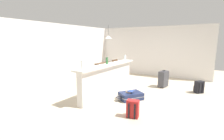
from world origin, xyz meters
TOP-DOWN VIEW (x-y plane):
  - ground_plane at (0.00, 0.00)m, footprint 13.00×13.00m
  - wall_back at (0.00, 3.05)m, footprint 6.60×0.10m
  - wall_right at (3.05, 0.30)m, footprint 0.10×6.00m
  - partition_half_wall at (-0.75, 0.32)m, footprint 2.80×0.20m
  - bar_countertop at (-0.75, 0.32)m, footprint 2.96×0.40m
  - bottle_white at (-1.96, 0.37)m, footprint 0.06×0.06m
  - bottle_green at (-0.78, 0.35)m, footprint 0.07×0.07m
  - bottle_clear at (0.52, 0.35)m, footprint 0.07×0.07m
  - dining_table at (1.24, 1.66)m, footprint 1.10×0.80m
  - dining_chair_near_partition at (1.24, 1.16)m, footprint 0.42×0.42m
  - pendant_lamp at (1.29, 1.65)m, footprint 0.34×0.34m
  - suitcase_flat_navy at (-0.81, -0.55)m, footprint 0.87×0.80m
  - backpack_black at (1.02, -2.29)m, footprint 0.34×0.34m
  - backpack_red at (-1.88, -1.12)m, footprint 0.29×0.31m
  - suitcase_upright_charcoal at (1.10, -1.04)m, footprint 0.48×0.32m
  - book_stack at (-0.82, -0.54)m, footprint 0.26×0.23m

SIDE VIEW (x-z plane):
  - ground_plane at x=0.00m, z-range -0.05..0.00m
  - suitcase_flat_navy at x=-0.81m, z-range 0.00..0.22m
  - backpack_black at x=1.02m, z-range -0.01..0.41m
  - backpack_red at x=-1.88m, z-range -0.01..0.41m
  - book_stack at x=-0.82m, z-range 0.22..0.28m
  - suitcase_upright_charcoal at x=1.10m, z-range 0.00..0.67m
  - partition_half_wall at x=-0.75m, z-range 0.00..0.98m
  - dining_chair_near_partition at x=1.24m, z-range 0.05..0.98m
  - dining_table at x=1.24m, z-range 0.28..1.02m
  - bar_countertop at x=-0.75m, z-range 0.98..1.03m
  - bottle_clear at x=0.52m, z-range 1.03..1.23m
  - bottle_green at x=-0.78m, z-range 1.03..1.26m
  - bottle_white at x=-1.96m, z-range 1.03..1.27m
  - wall_back at x=0.00m, z-range 0.00..2.50m
  - wall_right at x=3.05m, z-range 0.00..2.50m
  - pendant_lamp at x=1.29m, z-range 1.62..2.28m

